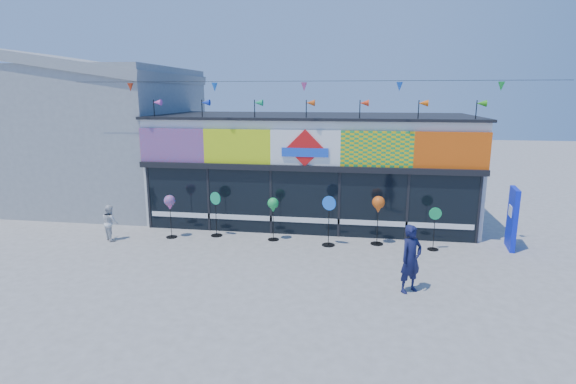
% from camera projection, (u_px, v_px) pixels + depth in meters
% --- Properties ---
extents(ground, '(80.00, 80.00, 0.00)m').
position_uv_depth(ground, '(290.00, 271.00, 12.66)').
color(ground, gray).
rests_on(ground, ground).
extents(kite_shop, '(16.00, 5.70, 5.31)m').
position_uv_depth(kite_shop, '(312.00, 167.00, 17.96)').
color(kite_shop, silver).
rests_on(kite_shop, ground).
extents(neighbour_building, '(8.18, 7.20, 6.87)m').
position_uv_depth(neighbour_building, '(95.00, 132.00, 20.25)').
color(neighbour_building, '#97999B').
rests_on(neighbour_building, ground).
extents(blue_sign, '(0.27, 1.01, 1.99)m').
position_uv_depth(blue_sign, '(512.00, 218.00, 14.34)').
color(blue_sign, '#0D20CF').
rests_on(blue_sign, ground).
extents(spinner_0, '(0.38, 0.38, 1.51)m').
position_uv_depth(spinner_0, '(170.00, 204.00, 15.40)').
color(spinner_0, black).
rests_on(spinner_0, ground).
extents(spinner_1, '(0.42, 0.40, 1.58)m').
position_uv_depth(spinner_1, '(216.00, 213.00, 15.65)').
color(spinner_1, black).
rests_on(spinner_1, ground).
extents(spinner_2, '(0.38, 0.38, 1.48)m').
position_uv_depth(spinner_2, '(273.00, 206.00, 15.14)').
color(spinner_2, black).
rests_on(spinner_2, ground).
extents(spinner_3, '(0.46, 0.43, 1.67)m').
position_uv_depth(spinner_3, '(329.00, 220.00, 14.64)').
color(spinner_3, black).
rests_on(spinner_3, ground).
extents(spinner_4, '(0.42, 0.42, 1.64)m').
position_uv_depth(spinner_4, '(378.00, 206.00, 14.66)').
color(spinner_4, black).
rests_on(spinner_4, ground).
extents(spinner_5, '(0.39, 0.36, 1.40)m').
position_uv_depth(spinner_5, '(434.00, 228.00, 14.26)').
color(spinner_5, black).
rests_on(spinner_5, ground).
extents(adult_man, '(0.76, 0.72, 1.74)m').
position_uv_depth(adult_man, '(411.00, 259.00, 11.19)').
color(adult_man, '#14173E').
rests_on(adult_man, ground).
extents(child, '(0.68, 0.64, 1.23)m').
position_uv_depth(child, '(110.00, 223.00, 15.28)').
color(child, silver).
rests_on(child, ground).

